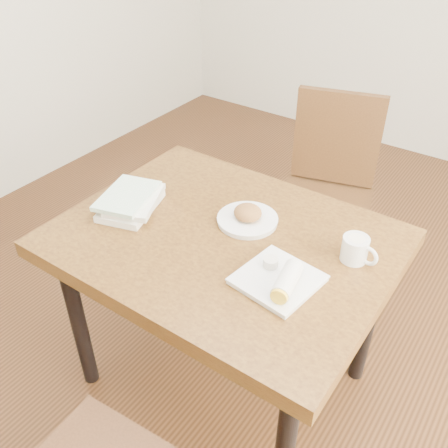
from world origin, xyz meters
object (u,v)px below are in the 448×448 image
Objects in this scene: coffee_mug at (356,249)px; chair_far at (328,182)px; plate_burrito at (280,280)px; plate_scone at (248,217)px; table at (224,255)px; book_stack at (131,201)px.

chair_far is at bearing 119.31° from coffee_mug.
coffee_mug is at bearing 60.63° from plate_burrito.
plate_burrito is (0.26, -0.22, 0.00)m from plate_scone.
coffee_mug is (0.40, -0.71, 0.25)m from chair_far.
table is 1.16× the size of chair_far.
chair_far is at bearing 66.98° from book_stack.
coffee_mug reaches higher than book_stack.
coffee_mug is 0.49× the size of plate_burrito.
plate_burrito is (0.28, -0.10, 0.11)m from table.
table is 0.45m from coffee_mug.
plate_scone is 0.33m from plate_burrito.
plate_scone is 0.39m from coffee_mug.
book_stack is (-0.37, -0.06, 0.12)m from table.
table is 3.79× the size of book_stack.
book_stack is at bearing -171.09° from table.
chair_far reaches higher than table.
book_stack is (-0.65, 0.05, 0.01)m from plate_burrito.
book_stack is at bearing -113.02° from chair_far.
plate_scone is at bearing 139.64° from plate_burrito.
plate_burrito is 0.86× the size of book_stack.
coffee_mug is (0.39, 0.02, 0.02)m from plate_scone.
chair_far reaches higher than plate_scone.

